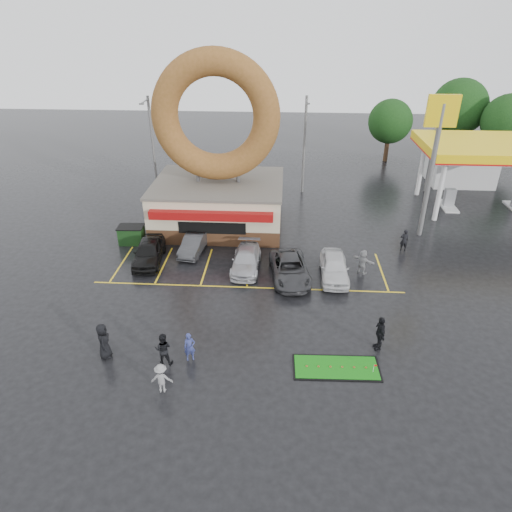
# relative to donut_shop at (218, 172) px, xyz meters

# --- Properties ---
(ground) EXTENTS (120.00, 120.00, 0.00)m
(ground) POSITION_rel_donut_shop_xyz_m (3.00, -12.97, -4.46)
(ground) COLOR black
(ground) RESTS_ON ground
(donut_shop) EXTENTS (10.20, 8.70, 13.50)m
(donut_shop) POSITION_rel_donut_shop_xyz_m (0.00, 0.00, 0.00)
(donut_shop) COLOR #472B19
(donut_shop) RESTS_ON ground
(gas_station) EXTENTS (12.30, 13.65, 5.90)m
(gas_station) POSITION_rel_donut_shop_xyz_m (23.00, 7.97, -0.77)
(gas_station) COLOR silver
(gas_station) RESTS_ON ground
(shell_sign) EXTENTS (2.20, 0.36, 10.60)m
(shell_sign) POSITION_rel_donut_shop_xyz_m (16.00, -0.97, 2.91)
(shell_sign) COLOR slate
(shell_sign) RESTS_ON ground
(streetlight_left) EXTENTS (0.40, 2.21, 9.00)m
(streetlight_left) POSITION_rel_donut_shop_xyz_m (-7.00, 6.95, 0.32)
(streetlight_left) COLOR slate
(streetlight_left) RESTS_ON ground
(streetlight_mid) EXTENTS (0.40, 2.21, 9.00)m
(streetlight_mid) POSITION_rel_donut_shop_xyz_m (7.00, 7.95, 0.32)
(streetlight_mid) COLOR slate
(streetlight_mid) RESTS_ON ground
(streetlight_right) EXTENTS (0.40, 2.21, 9.00)m
(streetlight_right) POSITION_rel_donut_shop_xyz_m (19.00, 8.95, 0.32)
(streetlight_right) COLOR slate
(streetlight_right) RESTS_ON ground
(tree_far_a) EXTENTS (5.60, 5.60, 8.00)m
(tree_far_a) POSITION_rel_donut_shop_xyz_m (29.00, 17.03, 0.72)
(tree_far_a) COLOR #332114
(tree_far_a) RESTS_ON ground
(tree_far_c) EXTENTS (6.30, 6.30, 9.00)m
(tree_far_c) POSITION_rel_donut_shop_xyz_m (25.00, 21.03, 1.37)
(tree_far_c) COLOR #332114
(tree_far_c) RESTS_ON ground
(tree_far_d) EXTENTS (4.90, 4.90, 7.00)m
(tree_far_d) POSITION_rel_donut_shop_xyz_m (17.00, 19.03, 0.07)
(tree_far_d) COLOR #332114
(tree_far_d) RESTS_ON ground
(car_black) EXTENTS (2.26, 4.78, 1.58)m
(car_black) POSITION_rel_donut_shop_xyz_m (-4.10, -6.61, -3.67)
(car_black) COLOR black
(car_black) RESTS_ON ground
(car_dgrey) EXTENTS (1.85, 4.06, 1.29)m
(car_dgrey) POSITION_rel_donut_shop_xyz_m (-1.24, -4.97, -3.82)
(car_dgrey) COLOR #2E2F31
(car_dgrey) RESTS_ON ground
(car_silver) EXTENTS (1.99, 4.60, 1.32)m
(car_silver) POSITION_rel_donut_shop_xyz_m (2.78, -7.13, -3.81)
(car_silver) COLOR #A9A9AE
(car_silver) RESTS_ON ground
(car_grey) EXTENTS (3.00, 5.33, 1.41)m
(car_grey) POSITION_rel_donut_shop_xyz_m (5.73, -8.25, -3.76)
(car_grey) COLOR #333336
(car_grey) RESTS_ON ground
(car_white) EXTENTS (1.86, 4.49, 1.52)m
(car_white) POSITION_rel_donut_shop_xyz_m (8.66, -7.95, -3.70)
(car_white) COLOR silver
(car_white) RESTS_ON ground
(person_blue) EXTENTS (0.66, 0.53, 1.57)m
(person_blue) POSITION_rel_donut_shop_xyz_m (0.69, -16.53, -3.68)
(person_blue) COLOR navy
(person_blue) RESTS_ON ground
(person_blackjkt) EXTENTS (0.87, 0.68, 1.76)m
(person_blackjkt) POSITION_rel_donut_shop_xyz_m (-0.57, -16.87, -3.59)
(person_blackjkt) COLOR black
(person_blackjkt) RESTS_ON ground
(person_hoodie) EXTENTS (1.02, 0.62, 1.54)m
(person_hoodie) POSITION_rel_donut_shop_xyz_m (-0.19, -18.79, -3.69)
(person_hoodie) COLOR gray
(person_hoodie) RESTS_ON ground
(person_bystander) EXTENTS (0.85, 1.09, 1.97)m
(person_bystander) POSITION_rel_donut_shop_xyz_m (-3.67, -16.58, -3.48)
(person_bystander) COLOR black
(person_bystander) RESTS_ON ground
(person_cameraman) EXTENTS (0.61, 1.19, 1.95)m
(person_cameraman) POSITION_rel_donut_shop_xyz_m (10.36, -15.04, -3.49)
(person_cameraman) COLOR black
(person_cameraman) RESTS_ON ground
(person_walker_near) EXTENTS (1.55, 1.40, 1.71)m
(person_walker_near) POSITION_rel_donut_shop_xyz_m (10.60, -7.26, -3.61)
(person_walker_near) COLOR gray
(person_walker_near) RESTS_ON ground
(person_walker_far) EXTENTS (0.64, 0.44, 1.69)m
(person_walker_far) POSITION_rel_donut_shop_xyz_m (14.10, -3.77, -3.62)
(person_walker_far) COLOR black
(person_walker_far) RESTS_ON ground
(dumpster) EXTENTS (1.85, 1.28, 1.30)m
(dumpster) POSITION_rel_donut_shop_xyz_m (-6.20, -3.81, -3.81)
(dumpster) COLOR #193D17
(dumpster) RESTS_ON ground
(putting_green) EXTENTS (4.34, 1.97, 0.54)m
(putting_green) POSITION_rel_donut_shop_xyz_m (8.04, -16.74, -4.43)
(putting_green) COLOR black
(putting_green) RESTS_ON ground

